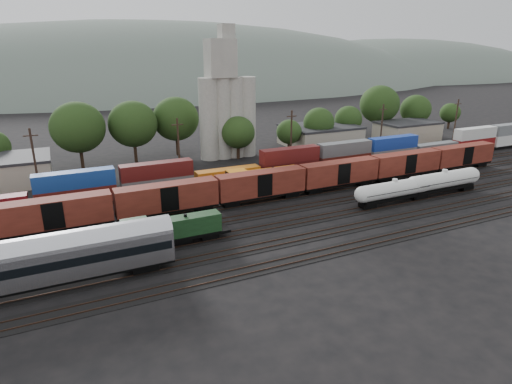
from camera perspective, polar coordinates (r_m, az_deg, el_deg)
name	(u,v)px	position (r m, az deg, el deg)	size (l,w,h in m)	color
ground	(293,209)	(67.69, 5.00, -2.25)	(600.00, 600.00, 0.00)	black
tracks	(293,209)	(67.67, 5.00, -2.21)	(180.00, 33.20, 0.20)	black
green_locomotive	(166,231)	(55.07, -11.94, -5.06)	(15.00, 2.65, 3.97)	black
tank_car_a	(394,190)	(72.19, 17.91, 0.24)	(15.17, 2.72, 3.97)	silver
tank_car_b	(444,181)	(79.86, 23.73, 1.38)	(16.12, 2.89, 4.22)	silver
passenger_coach	(42,260)	(48.97, -26.65, -8.09)	(26.51, 3.27, 6.02)	silver
orange_locomotive	(259,179)	(74.71, 0.36, 1.75)	(16.35, 2.73, 4.09)	black
boxcar_string	(216,190)	(66.51, -5.30, 0.21)	(122.80, 2.90, 4.20)	black
container_wall	(317,162)	(86.17, 8.16, 4.05)	(183.37, 2.60, 5.80)	black
grain_silo	(227,108)	(98.01, -3.89, 11.08)	(13.40, 5.00, 29.00)	#A09D93
industrial_sheds	(242,145)	(100.09, -1.84, 6.22)	(119.38, 17.26, 5.10)	#9E937F
tree_band	(171,126)	(97.69, -11.30, 8.67)	(168.09, 21.53, 14.20)	black
utility_poles	(238,144)	(84.86, -2.39, 6.48)	(122.20, 0.36, 12.00)	black
distant_hills	(139,114)	(322.51, -15.28, 10.02)	(860.00, 286.00, 130.00)	#59665B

